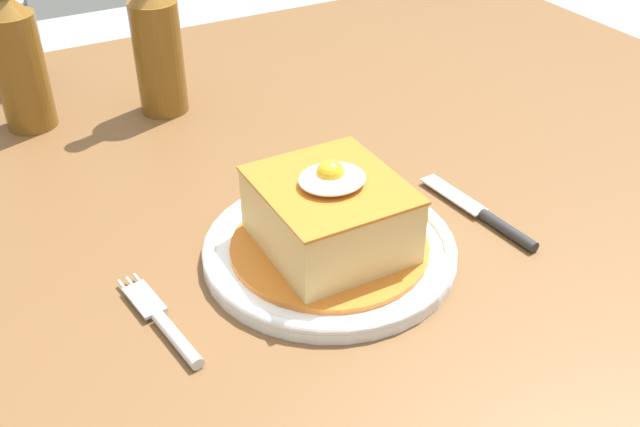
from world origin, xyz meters
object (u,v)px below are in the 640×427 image
at_px(beer_bottle_amber_far, 157,40).
at_px(fork, 166,326).
at_px(main_plate, 330,249).
at_px(soda_can, 12,46).
at_px(beer_bottle_amber, 16,54).
at_px(knife, 491,220).

bearing_deg(beer_bottle_amber_far, fork, -108.72).
bearing_deg(fork, main_plate, 8.05).
height_order(main_plate, soda_can, soda_can).
bearing_deg(beer_bottle_amber_far, main_plate, -84.81).
xyz_separation_m(fork, beer_bottle_amber, (-0.03, 0.46, 0.09)).
xyz_separation_m(main_plate, beer_bottle_amber, (-0.20, 0.44, 0.09)).
bearing_deg(soda_can, beer_bottle_amber, -93.67).
xyz_separation_m(beer_bottle_amber, beer_bottle_amber_far, (0.17, -0.04, 0.00)).
relative_size(main_plate, soda_can, 2.04).
bearing_deg(main_plate, soda_can, 108.95).
distance_m(beer_bottle_amber, beer_bottle_amber_far, 0.17).
distance_m(fork, soda_can, 0.60).
relative_size(knife, soda_can, 1.34).
height_order(fork, knife, same).
bearing_deg(soda_can, main_plate, -71.05).
bearing_deg(soda_can, beer_bottle_amber_far, -47.36).
bearing_deg(beer_bottle_amber, knife, -50.80).
height_order(main_plate, beer_bottle_amber_far, beer_bottle_amber_far).
distance_m(main_plate, knife, 0.18).
relative_size(beer_bottle_amber, beer_bottle_amber_far, 1.00).
distance_m(main_plate, soda_can, 0.60).
bearing_deg(beer_bottle_amber, fork, -86.85).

